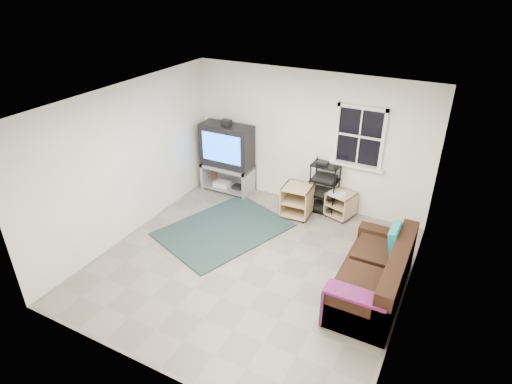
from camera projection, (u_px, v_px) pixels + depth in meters
The scene contains 8 objects.
room at pixel (359, 141), 7.49m from camera, with size 4.60×4.62×4.60m.
tv_unit at pixel (228, 153), 8.63m from camera, with size 1.05×0.52×1.54m.
av_rack at pixel (324, 191), 8.05m from camera, with size 0.51×0.37×1.02m.
side_table_left at pixel (298, 199), 8.00m from camera, with size 0.54×0.54×0.60m.
side_table_right at pixel (341, 202), 7.96m from camera, with size 0.55×0.55×0.52m.
sofa at pixel (375, 277), 6.02m from camera, with size 0.85×1.92×0.88m.
shag_rug at pixel (224, 229), 7.65m from camera, with size 1.56×2.15×0.03m, color black.
paper_bag at pixel (210, 174), 9.29m from camera, with size 0.26×0.17×0.38m, color olive.
Camera 1 is at (2.59, -4.81, 4.20)m, focal length 30.00 mm.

